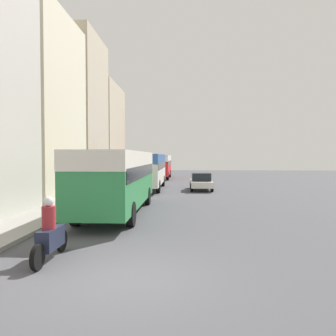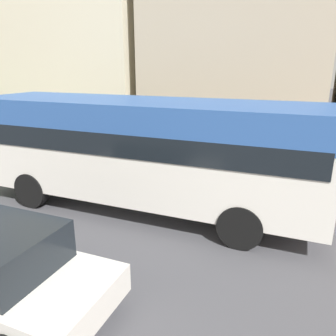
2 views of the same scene
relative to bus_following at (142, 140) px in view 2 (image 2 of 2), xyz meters
The scene contains 3 objects.
building_midblock 10.49m from the bus_following, 136.01° to the right, with size 5.05×7.54×12.04m.
bus_following is the anchor object (origin of this frame).
pedestrian_near_curb 4.77m from the bus_following, 134.11° to the right, with size 0.34×0.34×1.85m.
Camera 2 is at (5.87, 24.41, 3.83)m, focal length 35.00 mm.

